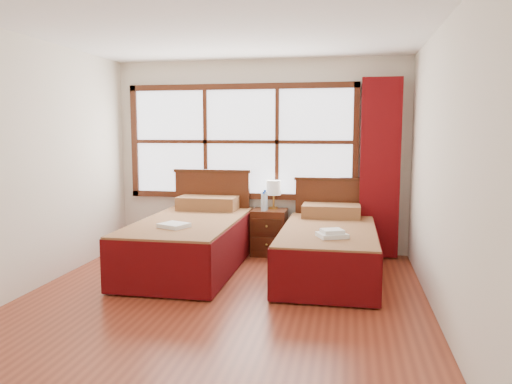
# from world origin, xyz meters

# --- Properties ---
(floor) EXTENTS (4.50, 4.50, 0.00)m
(floor) POSITION_xyz_m (0.00, 0.00, 0.00)
(floor) COLOR brown
(floor) RESTS_ON ground
(ceiling) EXTENTS (4.50, 4.50, 0.00)m
(ceiling) POSITION_xyz_m (0.00, 0.00, 2.60)
(ceiling) COLOR white
(ceiling) RESTS_ON wall_back
(wall_back) EXTENTS (4.00, 0.00, 4.00)m
(wall_back) POSITION_xyz_m (0.00, 2.25, 1.30)
(wall_back) COLOR silver
(wall_back) RESTS_ON floor
(wall_left) EXTENTS (0.00, 4.50, 4.50)m
(wall_left) POSITION_xyz_m (-2.00, 0.00, 1.30)
(wall_left) COLOR silver
(wall_left) RESTS_ON floor
(wall_right) EXTENTS (0.00, 4.50, 4.50)m
(wall_right) POSITION_xyz_m (2.00, 0.00, 1.30)
(wall_right) COLOR silver
(wall_right) RESTS_ON floor
(window) EXTENTS (3.16, 0.06, 1.56)m
(window) POSITION_xyz_m (-0.25, 2.21, 1.50)
(window) COLOR white
(window) RESTS_ON wall_back
(curtain) EXTENTS (0.50, 0.16, 2.30)m
(curtain) POSITION_xyz_m (1.60, 2.11, 1.17)
(curtain) COLOR maroon
(curtain) RESTS_ON wall_back
(bed_left) EXTENTS (1.15, 2.23, 1.12)m
(bed_left) POSITION_xyz_m (-0.64, 1.20, 0.34)
(bed_left) COLOR #3B1B0C
(bed_left) RESTS_ON floor
(bed_right) EXTENTS (1.07, 2.09, 1.04)m
(bed_right) POSITION_xyz_m (1.00, 1.20, 0.32)
(bed_right) COLOR #3B1B0C
(bed_right) RESTS_ON floor
(nightstand) EXTENTS (0.46, 0.45, 0.61)m
(nightstand) POSITION_xyz_m (0.18, 1.99, 0.30)
(nightstand) COLOR #492010
(nightstand) RESTS_ON floor
(towels_left) EXTENTS (0.36, 0.35, 0.04)m
(towels_left) POSITION_xyz_m (-0.66, 0.64, 0.62)
(towels_left) COLOR white
(towels_left) RESTS_ON bed_left
(towels_right) EXTENTS (0.36, 0.34, 0.08)m
(towels_right) POSITION_xyz_m (1.05, 0.65, 0.59)
(towels_right) COLOR white
(towels_right) RESTS_ON bed_right
(lamp) EXTENTS (0.20, 0.20, 0.38)m
(lamp) POSITION_xyz_m (0.22, 2.11, 0.88)
(lamp) COLOR gold
(lamp) RESTS_ON nightstand
(bottle_near) EXTENTS (0.07, 0.07, 0.25)m
(bottle_near) POSITION_xyz_m (0.12, 1.89, 0.72)
(bottle_near) COLOR silver
(bottle_near) RESTS_ON nightstand
(bottle_far) EXTENTS (0.07, 0.07, 0.27)m
(bottle_far) POSITION_xyz_m (0.13, 1.96, 0.73)
(bottle_far) COLOR silver
(bottle_far) RESTS_ON nightstand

